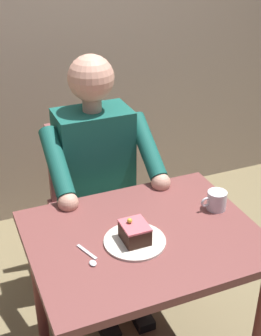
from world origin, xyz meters
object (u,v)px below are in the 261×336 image
(dining_table, at_px, (144,254))
(coffee_cup, at_px, (216,200))
(seated_person, at_px, (100,182))
(cake_slice, at_px, (135,232))
(dessert_spoon, at_px, (90,258))
(chair, at_px, (91,197))

(dining_table, xyz_separation_m, coffee_cup, (-0.36, -0.05, 0.14))
(seated_person, height_order, cake_slice, seated_person)
(coffee_cup, height_order, dessert_spoon, coffee_cup)
(cake_slice, relative_size, coffee_cup, 0.96)
(cake_slice, bearing_deg, chair, -94.20)
(seated_person, height_order, coffee_cup, seated_person)
(dessert_spoon, bearing_deg, seated_person, -112.30)
(dining_table, relative_size, seated_person, 0.70)
(seated_person, relative_size, cake_slice, 11.32)
(chair, height_order, cake_slice, chair)
(chair, xyz_separation_m, coffee_cup, (-0.36, 0.65, 0.27))
(dining_table, bearing_deg, chair, -90.00)
(dining_table, xyz_separation_m, dessert_spoon, (0.24, 0.06, 0.10))
(coffee_cup, bearing_deg, seated_person, -53.53)
(chair, distance_m, dessert_spoon, 0.83)
(chair, height_order, coffee_cup, chair)
(cake_slice, height_order, coffee_cup, cake_slice)
(dining_table, height_order, chair, chair)
(dining_table, relative_size, dessert_spoon, 6.36)
(cake_slice, distance_m, dessert_spoon, 0.20)
(chair, relative_size, seated_person, 0.69)
(dessert_spoon, bearing_deg, dining_table, -166.17)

